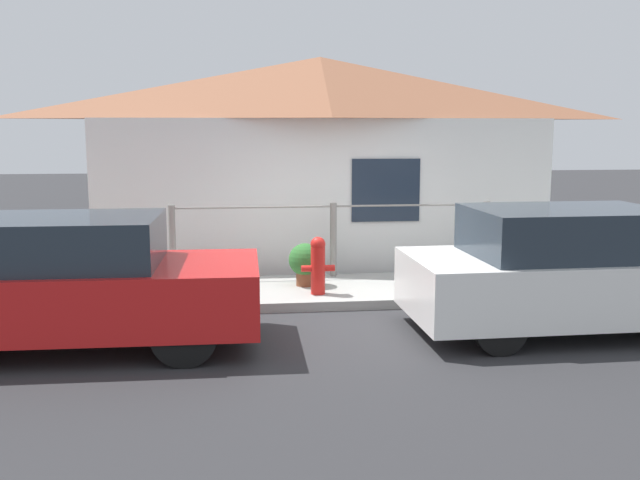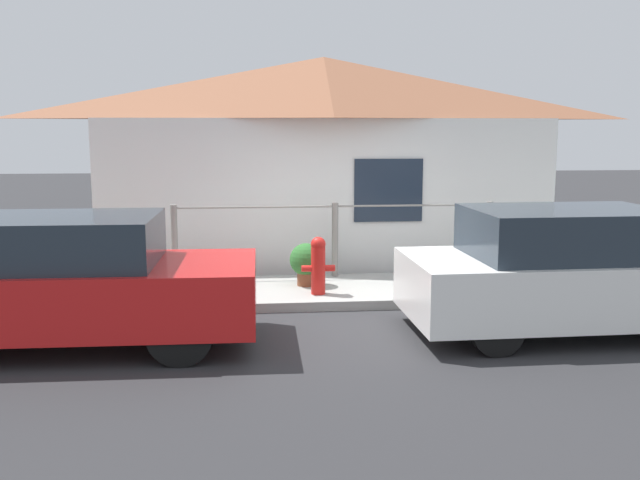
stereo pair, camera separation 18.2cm
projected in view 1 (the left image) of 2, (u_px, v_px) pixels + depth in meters
ground_plane at (350, 311)px, 9.31m from camera, size 60.00×60.00×0.00m
sidewalk at (340, 291)px, 10.17m from camera, size 24.00×1.78×0.13m
house at (321, 100)px, 11.98m from camera, size 7.76×2.23×3.55m
fence at (333, 236)px, 10.79m from camera, size 4.90×0.10×1.12m
car_left at (68, 283)px, 7.62m from camera, size 4.01×1.75×1.44m
car_right at (573, 271)px, 8.30m from camera, size 3.96×1.78×1.45m
fire_hydrant at (318, 264)px, 9.65m from camera, size 0.46×0.20×0.79m
potted_plant_near_hydrant at (305, 262)px, 10.18m from camera, size 0.47×0.47×0.61m
potted_plant_by_fence at (85, 264)px, 9.99m from camera, size 0.49×0.49×0.64m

